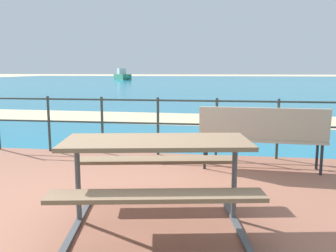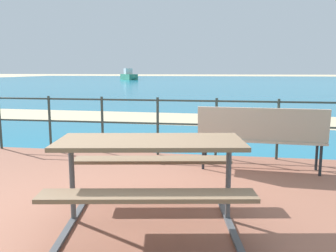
# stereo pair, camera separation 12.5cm
# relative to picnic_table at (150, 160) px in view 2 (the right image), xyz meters

# --- Properties ---
(ground_plane) EXTENTS (240.00, 240.00, 0.00)m
(ground_plane) POSITION_rel_picnic_table_xyz_m (-0.46, 0.20, -0.66)
(ground_plane) COLOR beige
(patio_paving) EXTENTS (6.40, 5.20, 0.06)m
(patio_paving) POSITION_rel_picnic_table_xyz_m (-0.46, 0.20, -0.63)
(patio_paving) COLOR #935B47
(patio_paving) RESTS_ON ground
(sea_water) EXTENTS (90.00, 90.00, 0.01)m
(sea_water) POSITION_rel_picnic_table_xyz_m (-0.46, 40.20, -0.66)
(sea_water) COLOR teal
(sea_water) RESTS_ON ground
(beach_strip) EXTENTS (54.07, 4.85, 0.01)m
(beach_strip) POSITION_rel_picnic_table_xyz_m (-0.46, 7.68, -0.66)
(beach_strip) COLOR beige
(beach_strip) RESTS_ON ground
(picnic_table) EXTENTS (1.94, 1.68, 0.80)m
(picnic_table) POSITION_rel_picnic_table_xyz_m (0.00, 0.00, 0.00)
(picnic_table) COLOR #7A6047
(picnic_table) RESTS_ON patio_paving
(park_bench) EXTENTS (1.79, 0.51, 0.93)m
(park_bench) POSITION_rel_picnic_table_xyz_m (1.18, 1.93, -0.05)
(park_bench) COLOR tan
(park_bench) RESTS_ON patio_paving
(railing_fence) EXTENTS (5.94, 0.04, 0.99)m
(railing_fence) POSITION_rel_picnic_table_xyz_m (-0.46, 2.68, 0.01)
(railing_fence) COLOR #2D3833
(railing_fence) RESTS_ON patio_paving
(boat_mid) EXTENTS (3.59, 4.38, 1.74)m
(boat_mid) POSITION_rel_picnic_table_xyz_m (-14.35, 50.47, -0.09)
(boat_mid) COLOR #338466
(boat_mid) RESTS_ON sea_water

